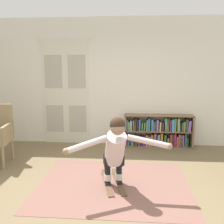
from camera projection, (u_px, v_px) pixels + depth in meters
The scene contains 7 objects.
ground_plane at pixel (103, 197), 3.54m from camera, with size 7.20×7.20×0.00m, color #786648.
back_wall at pixel (115, 82), 5.85m from camera, with size 6.00×0.10×2.90m, color white.
double_door at pixel (66, 92), 5.92m from camera, with size 1.22×0.05×2.45m.
rug at pixel (113, 184), 3.92m from camera, with size 2.30×1.90×0.01m, color #845B50.
bookshelf at pixel (159, 132), 5.75m from camera, with size 1.54×0.30×0.74m.
skis_pair at pixel (113, 182), 3.95m from camera, with size 0.46×0.88×0.07m.
person_skier at pixel (115, 147), 3.61m from camera, with size 1.45×0.81×1.05m.
Camera 1 is at (0.39, -3.27, 1.78)m, focal length 40.58 mm.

